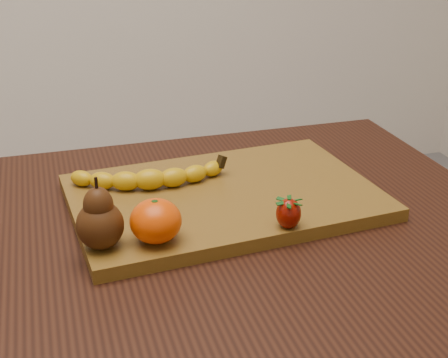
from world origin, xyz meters
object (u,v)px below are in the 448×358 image
object	(u,v)px
table	(172,289)
pear	(99,213)
cutting_board	(224,197)
mandarin	(156,221)

from	to	relation	value
table	pear	distance (m)	0.20
cutting_board	mandarin	bearing A→B (deg)	-141.47
pear	mandarin	xyz separation A→B (m)	(0.07, -0.01, -0.02)
table	mandarin	size ratio (longest dim) A/B	14.97
mandarin	table	bearing A→B (deg)	62.93
mandarin	cutting_board	bearing A→B (deg)	42.82
table	mandarin	bearing A→B (deg)	-117.07
table	mandarin	xyz separation A→B (m)	(-0.03, -0.06, 0.15)
table	mandarin	distance (m)	0.16
cutting_board	pear	distance (m)	0.23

